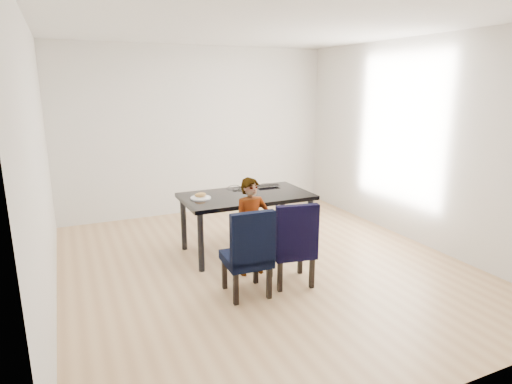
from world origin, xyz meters
name	(u,v)px	position (x,y,z in m)	size (l,w,h in m)	color
floor	(263,265)	(0.00, 0.00, -0.01)	(4.50, 5.00, 0.01)	tan
ceiling	(264,24)	(0.00, 0.00, 2.71)	(4.50, 5.00, 0.01)	white
wall_back	(198,131)	(0.00, 2.50, 1.35)	(4.50, 0.01, 2.70)	silver
wall_front	(442,211)	(0.00, -2.50, 1.35)	(4.50, 0.01, 2.70)	silver
wall_left	(39,169)	(-2.25, 0.00, 1.35)	(0.01, 5.00, 2.70)	silver
wall_right	(416,142)	(2.25, 0.00, 1.35)	(0.01, 5.00, 2.70)	silver
dining_table	(246,223)	(0.00, 0.50, 0.38)	(1.60, 0.90, 0.75)	black
chair_left	(246,251)	(-0.46, -0.58, 0.46)	(0.44, 0.46, 0.92)	black
chair_right	(291,242)	(0.07, -0.54, 0.46)	(0.44, 0.46, 0.92)	black
child	(252,227)	(-0.21, -0.15, 0.55)	(0.40, 0.27, 1.11)	#CF4A11
plate	(201,198)	(-0.58, 0.55, 0.76)	(0.25, 0.25, 0.01)	silver
sandwich	(200,195)	(-0.58, 0.56, 0.79)	(0.15, 0.07, 0.06)	#A07339
laptop	(267,185)	(0.44, 0.79, 0.76)	(0.30, 0.19, 0.02)	black
cable_tangle	(239,190)	(0.00, 0.75, 0.75)	(0.16, 0.16, 0.01)	black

